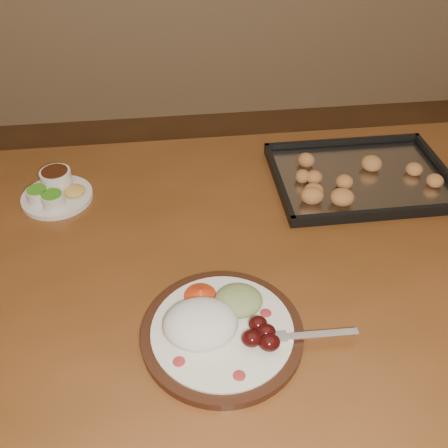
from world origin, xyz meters
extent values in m
plane|color=brown|center=(0.00, 0.00, 0.00)|extent=(4.00, 4.00, 0.00)
cube|color=brown|center=(-0.19, 0.01, 0.73)|extent=(1.50, 0.90, 0.04)
cylinder|color=#453014|center=(0.49, 0.39, 0.35)|extent=(0.07, 0.07, 0.71)
cylinder|color=black|center=(-0.20, -0.20, 0.76)|extent=(0.28, 0.28, 0.02)
cylinder|color=white|center=(-0.20, -0.20, 0.77)|extent=(0.24, 0.24, 0.01)
ellipsoid|color=#AC292D|center=(-0.27, -0.26, 0.77)|extent=(0.02, 0.02, 0.00)
ellipsoid|color=#AC292D|center=(-0.18, -0.29, 0.77)|extent=(0.02, 0.02, 0.00)
ellipsoid|color=#AC292D|center=(-0.12, -0.18, 0.77)|extent=(0.02, 0.02, 0.00)
ellipsoid|color=#AC292D|center=(-0.28, -0.16, 0.77)|extent=(0.02, 0.02, 0.00)
ellipsoid|color=white|center=(-0.23, -0.20, 0.79)|extent=(0.15, 0.13, 0.06)
ellipsoid|color=#480A0B|center=(-0.15, -0.24, 0.78)|extent=(0.03, 0.03, 0.03)
ellipsoid|color=#480A0B|center=(-0.13, -0.23, 0.78)|extent=(0.03, 0.03, 0.03)
ellipsoid|color=#480A0B|center=(-0.14, -0.21, 0.78)|extent=(0.03, 0.03, 0.03)
ellipsoid|color=#480A0B|center=(-0.13, -0.25, 0.78)|extent=(0.03, 0.03, 0.03)
ellipsoid|color=tan|center=(-0.16, -0.15, 0.78)|extent=(0.10, 0.10, 0.03)
cone|color=red|center=(-0.23, -0.12, 0.78)|extent=(0.07, 0.07, 0.03)
cube|color=white|center=(-0.04, -0.23, 0.77)|extent=(0.13, 0.02, 0.00)
cube|color=white|center=(-0.11, -0.23, 0.77)|extent=(0.04, 0.02, 0.00)
cylinder|color=white|center=(-0.13, -0.24, 0.77)|extent=(0.03, 0.00, 0.00)
cylinder|color=white|center=(-0.13, -0.23, 0.77)|extent=(0.03, 0.00, 0.00)
cylinder|color=white|center=(-0.13, -0.23, 0.77)|extent=(0.03, 0.00, 0.00)
cylinder|color=white|center=(-0.13, -0.22, 0.77)|extent=(0.03, 0.00, 0.00)
cylinder|color=silver|center=(-0.53, 0.23, 0.76)|extent=(0.16, 0.16, 0.01)
cylinder|color=silver|center=(-0.56, 0.21, 0.78)|extent=(0.05, 0.05, 0.03)
cylinder|color=#41961E|center=(-0.56, 0.21, 0.79)|extent=(0.04, 0.04, 0.00)
cylinder|color=silver|center=(-0.53, 0.19, 0.78)|extent=(0.05, 0.05, 0.03)
cylinder|color=#41961E|center=(-0.53, 0.19, 0.79)|extent=(0.04, 0.04, 0.00)
cylinder|color=white|center=(-0.53, 0.26, 0.78)|extent=(0.07, 0.07, 0.04)
cylinder|color=#37160A|center=(-0.53, 0.26, 0.80)|extent=(0.06, 0.06, 0.00)
ellipsoid|color=#EDC453|center=(-0.49, 0.23, 0.77)|extent=(0.05, 0.05, 0.02)
cube|color=black|center=(0.19, 0.21, 0.75)|extent=(0.42, 0.31, 0.01)
cube|color=black|center=(0.19, 0.36, 0.77)|extent=(0.41, 0.01, 0.02)
cube|color=black|center=(0.19, 0.07, 0.77)|extent=(0.41, 0.01, 0.02)
cube|color=black|center=(0.39, 0.22, 0.77)|extent=(0.01, 0.30, 0.02)
cube|color=black|center=(-0.01, 0.21, 0.77)|extent=(0.01, 0.30, 0.02)
cube|color=silver|center=(0.19, 0.21, 0.76)|extent=(0.39, 0.28, 0.00)
ellipsoid|color=#CE8948|center=(0.24, 0.21, 0.78)|extent=(0.05, 0.04, 0.03)
ellipsoid|color=#CE8948|center=(0.28, 0.25, 0.78)|extent=(0.06, 0.06, 0.03)
ellipsoid|color=#CE8948|center=(0.21, 0.30, 0.78)|extent=(0.06, 0.06, 0.03)
ellipsoid|color=#CE8948|center=(0.15, 0.26, 0.78)|extent=(0.06, 0.06, 0.03)
ellipsoid|color=#CE8948|center=(0.11, 0.26, 0.78)|extent=(0.06, 0.06, 0.03)
ellipsoid|color=#CE8948|center=(0.14, 0.21, 0.78)|extent=(0.05, 0.04, 0.03)
ellipsoid|color=#CE8948|center=(0.10, 0.18, 0.78)|extent=(0.06, 0.06, 0.03)
ellipsoid|color=#CE8948|center=(0.17, 0.13, 0.78)|extent=(0.06, 0.06, 0.03)
ellipsoid|color=#CE8948|center=(0.23, 0.17, 0.78)|extent=(0.06, 0.06, 0.03)
ellipsoid|color=#CE8948|center=(0.26, 0.17, 0.78)|extent=(0.06, 0.06, 0.03)
camera|label=1|loc=(-0.26, -0.72, 1.45)|focal=40.00mm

